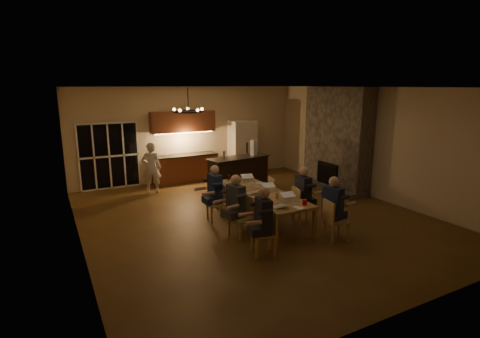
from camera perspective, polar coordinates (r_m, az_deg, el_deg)
name	(u,v)px	position (r m, az deg, el deg)	size (l,w,h in m)	color
floor	(254,217)	(9.49, 2.10, -7.38)	(9.00, 9.00, 0.00)	brown
back_wall	(189,134)	(13.12, -7.77, 5.36)	(8.00, 0.04, 3.20)	beige
left_wall	(74,173)	(7.90, -23.98, -0.53)	(0.04, 9.00, 3.20)	beige
right_wall	(374,143)	(11.58, 19.72, 3.75)	(0.04, 9.00, 3.20)	beige
ceiling	(255,86)	(8.91, 2.27, 12.46)	(8.00, 9.00, 0.04)	white
french_doors	(109,156)	(12.50, -19.30, 1.84)	(1.86, 0.08, 2.10)	black
fireplace	(337,139)	(12.20, 14.56, 4.51)	(0.58, 2.50, 3.20)	#6C6255
kitchenette	(184,147)	(12.78, -8.48, 3.33)	(2.24, 0.68, 2.40)	maroon
refrigerator	(242,148)	(13.65, 0.36, 3.21)	(0.90, 0.68, 2.00)	beige
dining_table	(260,207)	(9.07, 3.05, -5.84)	(1.10, 3.02, 0.75)	#BD834B
bar_island	(239,174)	(11.65, -0.23, -0.77)	(1.99, 0.68, 1.08)	black
chair_left_near	(263,233)	(7.41, 3.58, -9.64)	(0.44, 0.44, 0.89)	tan
chair_left_mid	(241,217)	(8.20, 0.13, -7.35)	(0.44, 0.44, 0.89)	tan
chair_left_far	(216,203)	(9.15, -3.60, -5.21)	(0.44, 0.44, 0.89)	tan
chair_right_near	(336,220)	(8.28, 14.45, -7.56)	(0.44, 0.44, 0.89)	tan
chair_right_mid	(304,205)	(9.10, 9.66, -5.47)	(0.44, 0.44, 0.89)	tan
chair_right_far	(278,194)	(9.96, 5.86, -3.75)	(0.44, 0.44, 0.89)	tan
person_left_near	(263,222)	(7.28, 3.60, -7.99)	(0.60, 0.60, 1.38)	#24272F
person_right_near	(333,208)	(8.27, 13.93, -5.76)	(0.60, 0.60, 1.38)	navy
person_left_mid	(236,206)	(8.18, -0.63, -5.60)	(0.60, 0.60, 1.38)	#31353A
person_right_mid	(303,195)	(9.06, 9.54, -3.93)	(0.60, 0.60, 1.38)	#24272F
person_left_far	(215,193)	(9.12, -3.83, -3.66)	(0.60, 0.60, 1.38)	navy
standing_person	(152,168)	(11.72, -13.34, 0.18)	(0.57, 0.37, 1.56)	silver
chandelier	(188,112)	(7.42, -7.87, 8.66)	(0.60, 0.60, 0.03)	black
laptop_a	(279,202)	(7.92, 5.96, -4.96)	(0.32, 0.28, 0.23)	silver
laptop_b	(290,196)	(8.32, 7.66, -4.14)	(0.32, 0.28, 0.23)	silver
laptop_c	(251,189)	(8.85, 1.70, -3.00)	(0.32, 0.28, 0.23)	silver
laptop_d	(270,187)	(9.03, 4.63, -2.71)	(0.32, 0.28, 0.23)	silver
laptop_e	(230,179)	(9.76, -1.52, -1.49)	(0.32, 0.28, 0.23)	silver
laptop_f	(248,177)	(9.89, 1.28, -1.29)	(0.32, 0.28, 0.23)	silver
mug_front	(266,195)	(8.54, 3.97, -4.04)	(0.08, 0.08, 0.10)	white
mug_mid	(251,185)	(9.42, 1.71, -2.41)	(0.09, 0.09, 0.10)	white
mug_back	(231,184)	(9.49, -1.40, -2.29)	(0.09, 0.09, 0.10)	white
redcup_near	(305,202)	(8.13, 9.82, -5.01)	(0.10, 0.10, 0.12)	#B00B0C
redcup_mid	(236,187)	(9.16, -0.60, -2.79)	(0.10, 0.10, 0.12)	#B00B0C
can_silver	(277,196)	(8.47, 5.64, -4.15)	(0.06, 0.06, 0.12)	#B2B2B7
can_cola	(229,177)	(10.12, -1.72, -1.28)	(0.07, 0.07, 0.12)	#3F0F0C
can_right	(265,184)	(9.42, 3.84, -2.37)	(0.06, 0.06, 0.12)	#B2B2B7
plate_near	(286,196)	(8.71, 7.09, -4.06)	(0.23, 0.23, 0.02)	white
plate_left	(267,203)	(8.13, 4.19, -5.23)	(0.23, 0.23, 0.02)	white
plate_far	(260,183)	(9.73, 3.04, -2.18)	(0.26, 0.26, 0.02)	white
notepad	(298,208)	(7.92, 8.88, -5.87)	(0.16, 0.23, 0.01)	white
bar_bottle	(224,155)	(11.21, -2.44, 2.14)	(0.07, 0.07, 0.24)	#99999E
bar_blender	(254,148)	(11.79, 2.10, 3.27)	(0.15, 0.15, 0.48)	silver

